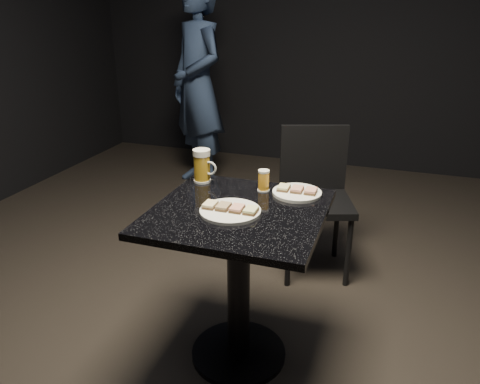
# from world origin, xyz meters

# --- Properties ---
(floor) EXTENTS (6.00, 6.00, 0.00)m
(floor) POSITION_xyz_m (0.00, 0.00, 0.00)
(floor) COLOR black
(floor) RESTS_ON ground
(plate_large) EXTENTS (0.25, 0.25, 0.01)m
(plate_large) POSITION_xyz_m (-0.02, -0.04, 0.76)
(plate_large) COLOR white
(plate_large) RESTS_ON table
(plate_small) EXTENTS (0.22, 0.22, 0.01)m
(plate_small) POSITION_xyz_m (0.19, 0.24, 0.76)
(plate_small) COLOR white
(plate_small) RESTS_ON table
(patron) EXTENTS (0.77, 0.72, 1.76)m
(patron) POSITION_xyz_m (-1.08, 2.06, 0.88)
(patron) COLOR navy
(patron) RESTS_ON floor
(table) EXTENTS (0.70, 0.70, 0.75)m
(table) POSITION_xyz_m (0.00, 0.00, 0.51)
(table) COLOR black
(table) RESTS_ON floor
(beer_mug) EXTENTS (0.12, 0.08, 0.16)m
(beer_mug) POSITION_xyz_m (-0.27, 0.25, 0.83)
(beer_mug) COLOR silver
(beer_mug) RESTS_ON table
(beer_tumbler) EXTENTS (0.06, 0.06, 0.10)m
(beer_tumbler) POSITION_xyz_m (0.04, 0.24, 0.80)
(beer_tumbler) COLOR white
(beer_tumbler) RESTS_ON table
(chair) EXTENTS (0.51, 0.51, 0.87)m
(chair) POSITION_xyz_m (0.16, 0.93, 0.50)
(chair) COLOR black
(chair) RESTS_ON floor
(canapes_on_plate_large) EXTENTS (0.22, 0.07, 0.02)m
(canapes_on_plate_large) POSITION_xyz_m (-0.02, -0.04, 0.77)
(canapes_on_plate_large) COLOR #4C3521
(canapes_on_plate_large) RESTS_ON plate_large
(canapes_on_plate_small) EXTENTS (0.17, 0.07, 0.02)m
(canapes_on_plate_small) POSITION_xyz_m (0.19, 0.24, 0.77)
(canapes_on_plate_small) COLOR #4C3521
(canapes_on_plate_small) RESTS_ON plate_small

